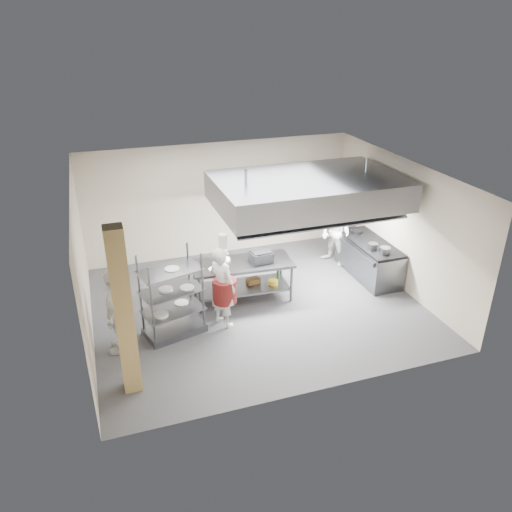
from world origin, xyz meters
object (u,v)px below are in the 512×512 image
object	(u,v)px
pass_rack	(172,295)
chef_plating	(116,311)
griddle	(261,257)
chef_line	(336,233)
cooking_range	(369,260)
chef_head	(222,287)
stockpot	(373,246)
island	(243,281)

from	to	relation	value
pass_rack	chef_plating	distance (m)	1.11
griddle	chef_line	bearing A→B (deg)	18.04
cooking_range	chef_line	xyz separation A→B (m)	(-0.51, 0.84, 0.45)
chef_head	chef_plating	world-z (taller)	chef_head
cooking_range	pass_rack	bearing A→B (deg)	-169.01
cooking_range	chef_line	distance (m)	1.08
pass_rack	cooking_range	world-z (taller)	pass_rack
chef_plating	chef_line	bearing A→B (deg)	127.48
pass_rack	griddle	world-z (taller)	pass_rack
cooking_range	stockpot	size ratio (longest dim) A/B	8.98
pass_rack	chef_head	distance (m)	1.02
chef_line	stockpot	world-z (taller)	chef_line
griddle	chef_plating	bearing A→B (deg)	-167.92
chef_plating	griddle	world-z (taller)	chef_plating
chef_head	chef_line	distance (m)	3.91
chef_head	island	bearing A→B (deg)	-68.23
island	chef_head	bearing A→B (deg)	-124.68
pass_rack	chef_plating	bearing A→B (deg)	177.25
griddle	stockpot	size ratio (longest dim) A/B	2.09
stockpot	pass_rack	bearing A→B (deg)	-173.24
chef_plating	griddle	size ratio (longest dim) A/B	3.71
chef_plating	pass_rack	bearing A→B (deg)	119.74
island	stockpot	xyz separation A→B (m)	(3.09, -0.30, 0.52)
pass_rack	island	bearing A→B (deg)	11.50
griddle	stockpot	distance (m)	2.69
cooking_range	stockpot	distance (m)	0.71
island	pass_rack	world-z (taller)	pass_rack
pass_rack	stockpot	bearing A→B (deg)	-8.48
chef_plating	griddle	xyz separation A→B (m)	(3.21, 1.02, 0.16)
pass_rack	chef_line	size ratio (longest dim) A/B	1.01
cooking_range	chef_plating	distance (m)	6.22
chef_line	griddle	size ratio (longest dim) A/B	3.72
cooking_range	griddle	bearing A→B (deg)	-176.22
chef_plating	griddle	bearing A→B (deg)	124.90
chef_head	chef_line	xyz separation A→B (m)	(3.47, 1.82, -0.01)
chef_line	stockpot	bearing A→B (deg)	-7.16
pass_rack	stockpot	size ratio (longest dim) A/B	7.88
pass_rack	griddle	xyz separation A→B (m)	(2.13, 0.78, 0.15)
chef_plating	stockpot	distance (m)	5.94
island	chef_head	xyz separation A→B (m)	(-0.69, -0.87, 0.42)
cooking_range	chef_head	world-z (taller)	chef_head
cooking_range	griddle	distance (m)	2.94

